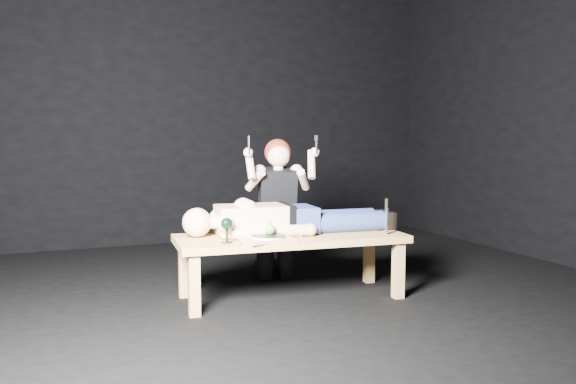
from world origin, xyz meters
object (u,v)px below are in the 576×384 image
at_px(table, 291,266).
at_px(kneeling_woman, 276,208).
at_px(lying_man, 293,215).
at_px(serving_tray, 268,239).
at_px(carving_knife, 386,217).
at_px(goblet, 227,230).

xyz_separation_m(table, kneeling_woman, (0.10, 0.53, 0.35)).
bearing_deg(kneeling_woman, lying_man, -83.62).
xyz_separation_m(table, lying_man, (0.06, 0.09, 0.35)).
bearing_deg(serving_tray, lying_man, 40.32).
distance_m(kneeling_woman, serving_tray, 0.77).
xyz_separation_m(serving_tray, carving_knife, (0.87, -0.08, 0.12)).
bearing_deg(goblet, serving_tray, -6.67).
height_order(lying_man, goblet, lying_man).
bearing_deg(table, serving_tray, -141.45).
relative_size(kneeling_woman, carving_knife, 4.53).
relative_size(table, carving_knife, 6.29).
xyz_separation_m(lying_man, goblet, (-0.56, -0.21, -0.05)).
bearing_deg(carving_knife, table, 164.78).
height_order(table, goblet, goblet).
distance_m(kneeling_woman, goblet, 0.89).
xyz_separation_m(lying_man, serving_tray, (-0.29, -0.25, -0.12)).
distance_m(lying_man, kneeling_woman, 0.44).
bearing_deg(kneeling_woman, carving_knife, -43.07).
bearing_deg(table, carving_knife, -15.22).
xyz_separation_m(table, goblet, (-0.50, -0.12, 0.31)).
relative_size(serving_tray, goblet, 2.01).
xyz_separation_m(lying_man, carving_knife, (0.58, -0.33, -0.00)).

